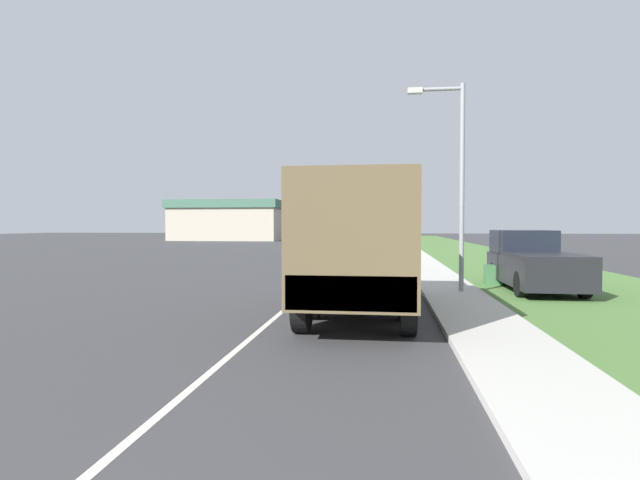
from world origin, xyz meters
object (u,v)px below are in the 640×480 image
(military_truck, at_px, (360,242))
(car_nearest_ahead, at_px, (369,256))
(lamp_post, at_px, (454,166))
(car_second_ahead, at_px, (327,244))
(pickup_truck, at_px, (532,262))

(military_truck, bearing_deg, car_nearest_ahead, 90.76)
(military_truck, xyz_separation_m, car_nearest_ahead, (-0.15, 11.41, -1.02))
(military_truck, bearing_deg, lamp_post, 54.71)
(car_second_ahead, bearing_deg, car_nearest_ahead, -74.95)
(pickup_truck, bearing_deg, military_truck, -135.16)
(car_nearest_ahead, distance_m, pickup_truck, 8.21)
(car_nearest_ahead, relative_size, car_second_ahead, 0.98)
(car_second_ahead, bearing_deg, lamp_post, -73.06)
(military_truck, distance_m, car_second_ahead, 24.11)
(lamp_post, bearing_deg, military_truck, -125.29)
(military_truck, relative_size, car_nearest_ahead, 1.69)
(military_truck, xyz_separation_m, lamp_post, (2.63, 3.72, 2.15))
(military_truck, distance_m, car_nearest_ahead, 11.45)
(car_nearest_ahead, distance_m, car_second_ahead, 12.87)
(military_truck, xyz_separation_m, pickup_truck, (5.35, 5.32, -0.82))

